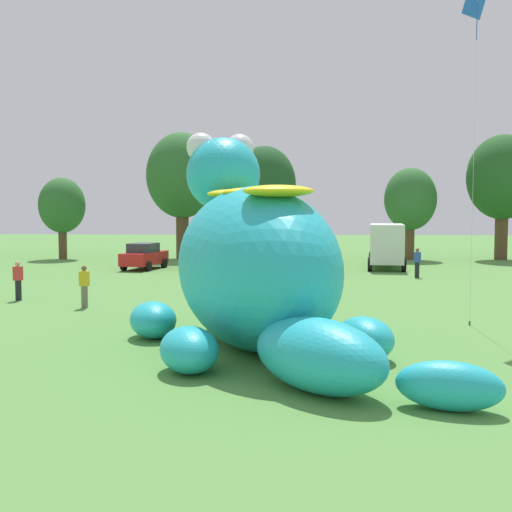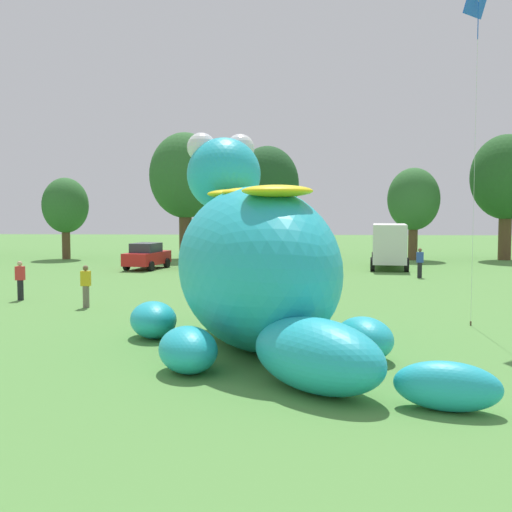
{
  "view_description": "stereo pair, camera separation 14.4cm",
  "coord_description": "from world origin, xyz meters",
  "px_view_note": "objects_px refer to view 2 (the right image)",
  "views": [
    {
      "loc": [
        0.32,
        -17.41,
        4.0
      ],
      "look_at": [
        -0.63,
        2.04,
        2.57
      ],
      "focal_mm": 45.74,
      "sensor_mm": 36.0,
      "label": 1
    },
    {
      "loc": [
        0.46,
        -17.4,
        4.0
      ],
      "look_at": [
        -0.63,
        2.04,
        2.57
      ],
      "focal_mm": 45.74,
      "sensor_mm": 36.0,
      "label": 2
    }
  ],
  "objects_px": {
    "car_orange": "(299,256)",
    "spectator_near_inflatable": "(312,270)",
    "spectator_far_side": "(86,287)",
    "tethered_flying_kite": "(479,0)",
    "spectator_wandering": "(420,263)",
    "giant_inflatable_creature": "(255,265)",
    "car_blue": "(248,255)",
    "box_truck": "(389,244)",
    "spectator_mid_field": "(254,274)",
    "spectator_by_cars": "(20,281)",
    "car_red": "(147,256)",
    "car_green": "(203,255)"
  },
  "relations": [
    {
      "from": "box_truck",
      "to": "spectator_mid_field",
      "type": "distance_m",
      "value": 15.01
    },
    {
      "from": "car_blue",
      "to": "car_green",
      "type": "bearing_deg",
      "value": -179.32
    },
    {
      "from": "car_green",
      "to": "tethered_flying_kite",
      "type": "relative_size",
      "value": 0.36
    },
    {
      "from": "car_blue",
      "to": "spectator_by_cars",
      "type": "bearing_deg",
      "value": -119.09
    },
    {
      "from": "car_red",
      "to": "tethered_flying_kite",
      "type": "distance_m",
      "value": 27.08
    },
    {
      "from": "spectator_near_inflatable",
      "to": "spectator_far_side",
      "type": "height_order",
      "value": "same"
    },
    {
      "from": "spectator_far_side",
      "to": "spectator_mid_field",
      "type": "bearing_deg",
      "value": 40.57
    },
    {
      "from": "car_orange",
      "to": "spectator_by_cars",
      "type": "bearing_deg",
      "value": -128.25
    },
    {
      "from": "car_red",
      "to": "spectator_wandering",
      "type": "bearing_deg",
      "value": -14.64
    },
    {
      "from": "car_orange",
      "to": "tethered_flying_kite",
      "type": "relative_size",
      "value": 0.37
    },
    {
      "from": "car_blue",
      "to": "box_truck",
      "type": "bearing_deg",
      "value": 1.73
    },
    {
      "from": "car_green",
      "to": "spectator_mid_field",
      "type": "relative_size",
      "value": 2.49
    },
    {
      "from": "spectator_near_inflatable",
      "to": "spectator_by_cars",
      "type": "bearing_deg",
      "value": -155.63
    },
    {
      "from": "spectator_mid_field",
      "to": "spectator_far_side",
      "type": "relative_size",
      "value": 1.0
    },
    {
      "from": "car_green",
      "to": "car_red",
      "type": "bearing_deg",
      "value": -161.64
    },
    {
      "from": "spectator_wandering",
      "to": "box_truck",
      "type": "bearing_deg",
      "value": 98.61
    },
    {
      "from": "car_blue",
      "to": "tethered_flying_kite",
      "type": "bearing_deg",
      "value": -66.59
    },
    {
      "from": "box_truck",
      "to": "spectator_mid_field",
      "type": "xyz_separation_m",
      "value": [
        -8.26,
        -12.51,
        -0.75
      ]
    },
    {
      "from": "spectator_mid_field",
      "to": "car_blue",
      "type": "bearing_deg",
      "value": 95.34
    },
    {
      "from": "car_red",
      "to": "car_orange",
      "type": "bearing_deg",
      "value": 5.3
    },
    {
      "from": "car_red",
      "to": "spectator_mid_field",
      "type": "relative_size",
      "value": 2.55
    },
    {
      "from": "spectator_wandering",
      "to": "spectator_far_side",
      "type": "xyz_separation_m",
      "value": [
        -15.58,
        -12.13,
        0.0
      ]
    },
    {
      "from": "spectator_by_cars",
      "to": "spectator_far_side",
      "type": "distance_m",
      "value": 4.0
    },
    {
      "from": "spectator_wandering",
      "to": "spectator_by_cars",
      "type": "bearing_deg",
      "value": -151.86
    },
    {
      "from": "car_blue",
      "to": "spectator_by_cars",
      "type": "distance_m",
      "value": 18.1
    },
    {
      "from": "giant_inflatable_creature",
      "to": "spectator_by_cars",
      "type": "height_order",
      "value": "giant_inflatable_creature"
    },
    {
      "from": "car_blue",
      "to": "tethered_flying_kite",
      "type": "distance_m",
      "value": 24.92
    },
    {
      "from": "spectator_wandering",
      "to": "tethered_flying_kite",
      "type": "distance_m",
      "value": 18.35
    },
    {
      "from": "car_red",
      "to": "spectator_far_side",
      "type": "height_order",
      "value": "car_red"
    },
    {
      "from": "tethered_flying_kite",
      "to": "box_truck",
      "type": "bearing_deg",
      "value": 89.11
    },
    {
      "from": "car_orange",
      "to": "spectator_far_side",
      "type": "height_order",
      "value": "car_orange"
    },
    {
      "from": "spectator_near_inflatable",
      "to": "tethered_flying_kite",
      "type": "distance_m",
      "value": 15.66
    },
    {
      "from": "spectator_near_inflatable",
      "to": "spectator_far_side",
      "type": "xyz_separation_m",
      "value": [
        -9.28,
        -7.71,
        0.0
      ]
    },
    {
      "from": "box_truck",
      "to": "car_blue",
      "type": "bearing_deg",
      "value": -178.27
    },
    {
      "from": "spectator_near_inflatable",
      "to": "spectator_wandering",
      "type": "relative_size",
      "value": 1.0
    },
    {
      "from": "spectator_near_inflatable",
      "to": "spectator_mid_field",
      "type": "height_order",
      "value": "same"
    },
    {
      "from": "car_orange",
      "to": "spectator_mid_field",
      "type": "xyz_separation_m",
      "value": [
        -2.3,
        -11.95,
        -0.01
      ]
    },
    {
      "from": "box_truck",
      "to": "spectator_wandering",
      "type": "height_order",
      "value": "box_truck"
    },
    {
      "from": "car_blue",
      "to": "spectator_far_side",
      "type": "bearing_deg",
      "value": -106.6
    },
    {
      "from": "car_orange",
      "to": "spectator_near_inflatable",
      "type": "bearing_deg",
      "value": -86.8
    },
    {
      "from": "car_blue",
      "to": "car_orange",
      "type": "distance_m",
      "value": 3.46
    },
    {
      "from": "spectator_by_cars",
      "to": "tethered_flying_kite",
      "type": "relative_size",
      "value": 0.15
    },
    {
      "from": "spectator_far_side",
      "to": "tethered_flying_kite",
      "type": "height_order",
      "value": "tethered_flying_kite"
    },
    {
      "from": "giant_inflatable_creature",
      "to": "car_orange",
      "type": "height_order",
      "value": "giant_inflatable_creature"
    },
    {
      "from": "car_blue",
      "to": "spectator_far_side",
      "type": "xyz_separation_m",
      "value": [
        -5.29,
        -17.74,
        -0.01
      ]
    },
    {
      "from": "car_blue",
      "to": "spectator_far_side",
      "type": "distance_m",
      "value": 18.51
    },
    {
      "from": "car_red",
      "to": "spectator_near_inflatable",
      "type": "bearing_deg",
      "value": -39.94
    },
    {
      "from": "spectator_wandering",
      "to": "giant_inflatable_creature",
      "type": "bearing_deg",
      "value": -113.49
    },
    {
      "from": "tethered_flying_kite",
      "to": "spectator_far_side",
      "type": "bearing_deg",
      "value": 167.37
    },
    {
      "from": "car_blue",
      "to": "tethered_flying_kite",
      "type": "relative_size",
      "value": 0.37
    }
  ]
}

